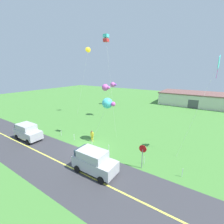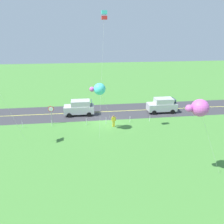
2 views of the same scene
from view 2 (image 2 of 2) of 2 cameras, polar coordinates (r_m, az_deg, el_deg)
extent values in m
cube|color=#478438|center=(30.43, -1.45, -2.61)|extent=(120.00, 120.00, 0.10)
cube|color=#38383D|center=(34.11, -2.15, 0.08)|extent=(120.00, 7.00, 0.00)
cube|color=#E5E04C|center=(34.11, -2.15, 0.09)|extent=(120.00, 0.16, 0.00)
cube|color=#B7B7BC|center=(32.91, -8.58, 0.73)|extent=(4.40, 1.90, 1.10)
cube|color=#B7B7BC|center=(32.60, -8.23, 2.33)|extent=(2.73, 1.75, 0.80)
cube|color=#334756|center=(32.65, -10.13, 2.24)|extent=(0.10, 1.62, 0.64)
cube|color=#334756|center=(32.61, -5.38, 2.45)|extent=(0.10, 1.62, 0.60)
cylinder|color=black|center=(32.29, -11.09, -0.86)|extent=(0.68, 0.22, 0.68)
cylinder|color=black|center=(34.06, -10.92, 0.29)|extent=(0.68, 0.22, 0.68)
cylinder|color=black|center=(32.20, -6.01, -0.64)|extent=(0.68, 0.22, 0.68)
cylinder|color=black|center=(33.98, -6.10, 0.50)|extent=(0.68, 0.22, 0.68)
cube|color=#B7B7BC|center=(34.47, 12.80, 1.36)|extent=(4.40, 1.90, 1.10)
cube|color=#B7B7BC|center=(34.27, 13.31, 2.88)|extent=(2.73, 1.75, 0.80)
cube|color=#334756|center=(33.91, 11.59, 2.83)|extent=(0.10, 1.62, 0.64)
cube|color=#334756|center=(34.86, 15.82, 2.95)|extent=(0.10, 1.62, 0.60)
cylinder|color=black|center=(33.35, 10.95, -0.15)|extent=(0.68, 0.22, 0.68)
cylinder|color=black|center=(35.05, 10.02, 0.93)|extent=(0.68, 0.22, 0.68)
cylinder|color=black|center=(34.34, 15.50, 0.06)|extent=(0.68, 0.22, 0.68)
cylinder|color=black|center=(35.99, 14.37, 1.11)|extent=(0.68, 0.22, 0.68)
cylinder|color=gray|center=(30.32, -15.45, -1.22)|extent=(0.08, 0.08, 2.10)
cylinder|color=red|center=(29.94, -15.65, 0.79)|extent=(0.76, 0.04, 0.76)
cylinder|color=white|center=(29.92, -15.66, 0.77)|extent=(0.62, 0.01, 0.62)
cylinder|color=yellow|center=(28.71, 0.61, -3.06)|extent=(0.16, 0.16, 0.82)
cylinder|color=yellow|center=(28.69, 0.25, -3.08)|extent=(0.16, 0.16, 0.82)
cube|color=yellow|center=(28.43, 0.43, -1.79)|extent=(0.36, 0.22, 0.56)
cylinder|color=yellow|center=(28.48, 0.91, -1.86)|extent=(0.10, 0.10, 0.52)
cylinder|color=yellow|center=(28.42, -0.05, -1.91)|extent=(0.10, 0.10, 0.52)
sphere|color=brown|center=(28.29, 0.44, -1.06)|extent=(0.22, 0.22, 0.22)
cylinder|color=silver|center=(27.22, -1.30, 0.82)|extent=(1.84, 1.16, 5.44)
sphere|color=#4CD8D8|center=(25.80, -3.24, 6.01)|extent=(1.40, 1.40, 1.40)
sphere|color=#D859BF|center=(25.76, -5.25, 5.93)|extent=(0.60, 0.60, 0.60)
cylinder|color=silver|center=(20.18, 24.20, -7.32)|extent=(2.49, 0.49, 6.14)
sphere|color=#D859BF|center=(18.61, 21.93, 1.01)|extent=(1.40, 1.40, 1.40)
sphere|color=#D859BF|center=(18.20, 19.45, 0.90)|extent=(0.60, 0.60, 0.60)
cylinder|color=silver|center=(25.06, -26.47, 2.81)|extent=(2.51, 2.08, 10.37)
cylinder|color=silver|center=(24.35, -2.77, 8.14)|extent=(0.91, 1.13, 13.36)
cube|color=#4CD8D8|center=(24.45, -2.04, 24.53)|extent=(0.56, 0.56, 0.36)
cube|color=red|center=(24.42, -2.03, 23.36)|extent=(0.56, 0.56, 0.36)
cylinder|color=silver|center=(30.73, 9.80, -1.66)|extent=(0.05, 0.05, 0.90)
cylinder|color=silver|center=(30.06, 4.68, -1.94)|extent=(0.05, 0.05, 0.90)
cylinder|color=silver|center=(29.58, -1.57, -2.25)|extent=(0.05, 0.05, 0.90)
cylinder|color=silver|center=(29.46, -6.70, -2.49)|extent=(0.05, 0.05, 0.90)
cylinder|color=silver|center=(29.80, -15.46, -2.85)|extent=(0.05, 0.05, 0.90)
cylinder|color=silver|center=(30.58, -22.32, -3.08)|extent=(0.05, 0.05, 0.90)
camera|label=1|loc=(41.93, -21.02, 16.11)|focal=24.41mm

